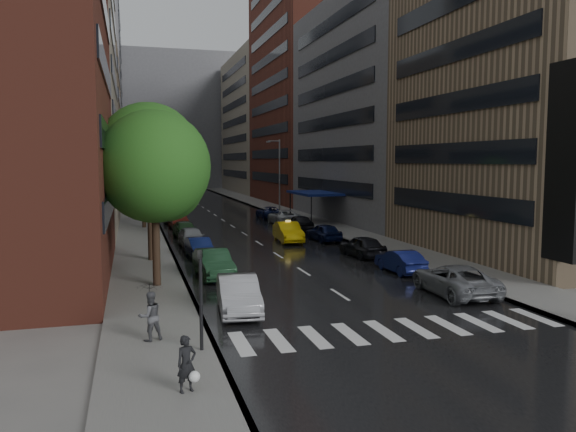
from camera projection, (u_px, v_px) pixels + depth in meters
name	position (u px, v px, depth m)	size (l,w,h in m)	color
ground	(374.00, 316.00, 23.77)	(220.00, 220.00, 0.00)	gray
road	(211.00, 212.00, 71.67)	(14.00, 140.00, 0.01)	black
sidewalk_left	(138.00, 214.00, 69.24)	(4.00, 140.00, 0.15)	gray
sidewalk_right	(279.00, 210.00, 74.09)	(4.00, 140.00, 0.15)	gray
crosswalk	(400.00, 329.00, 21.91)	(13.15, 2.80, 0.01)	silver
buildings_left	(87.00, 90.00, 74.48)	(8.00, 108.00, 38.00)	maroon
buildings_right	(307.00, 102.00, 80.65)	(8.05, 109.10, 36.00)	#937A5B
building_far	(171.00, 121.00, 135.24)	(40.00, 14.00, 32.00)	slate
tree_near	(154.00, 167.00, 28.46)	(5.74, 5.74, 9.15)	#382619
tree_mid	(149.00, 153.00, 35.84)	(6.45, 6.45, 10.28)	#382619
tree_far	(143.00, 179.00, 53.86)	(4.45, 4.45, 7.10)	#382619
taxi	(288.00, 232.00, 45.53)	(1.70, 4.89, 1.61)	yellow
parked_cars_left	(192.00, 237.00, 42.80)	(2.55, 41.84, 1.59)	#9A999E
parked_cars_right	(322.00, 231.00, 46.52)	(2.79, 43.41, 1.56)	slate
ped_bag_walker	(187.00, 365.00, 15.57)	(0.70, 0.57, 1.60)	black
ped_black_umbrella	(150.00, 307.00, 19.99)	(1.05, 0.98, 2.09)	#4B4C50
traffic_light	(201.00, 290.00, 18.91)	(0.18, 0.15, 3.45)	black
street_lamp_left	(154.00, 180.00, 49.95)	(1.74, 0.22, 9.00)	gray
street_lamp_right	(279.00, 175.00, 68.48)	(1.74, 0.22, 9.00)	gray
awning	(314.00, 193.00, 59.41)	(4.00, 8.00, 3.12)	navy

